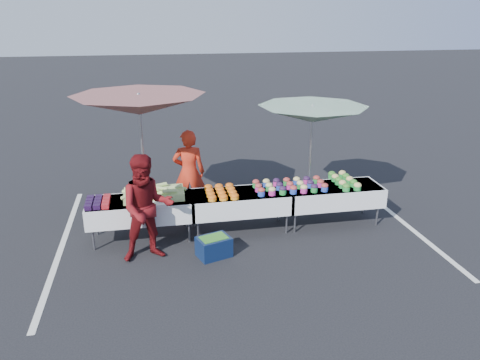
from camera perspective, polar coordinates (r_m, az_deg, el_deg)
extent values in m
plane|color=black|center=(8.87, 0.00, -6.09)|extent=(80.00, 80.00, 0.00)
cube|color=silver|center=(8.90, -20.85, -7.40)|extent=(0.10, 5.00, 0.00)
cube|color=silver|center=(9.94, 18.48, -4.23)|extent=(0.10, 5.00, 0.00)
cube|color=white|center=(8.45, -12.08, -2.51)|extent=(1.80, 0.75, 0.04)
cube|color=white|center=(8.51, -12.01, -3.51)|extent=(1.86, 0.81, 0.36)
cylinder|color=slate|center=(8.46, -17.43, -6.96)|extent=(0.04, 0.04, 0.39)
cylinder|color=slate|center=(8.99, -17.07, -5.29)|extent=(0.04, 0.04, 0.39)
cylinder|color=slate|center=(8.41, -6.22, -6.27)|extent=(0.04, 0.04, 0.39)
cylinder|color=slate|center=(8.94, -6.56, -4.64)|extent=(0.04, 0.04, 0.39)
cube|color=white|center=(8.58, 0.00, -1.70)|extent=(1.80, 0.75, 0.04)
cube|color=white|center=(8.64, 0.00, -2.68)|extent=(1.86, 0.81, 0.36)
cylinder|color=slate|center=(8.42, -5.13, -6.19)|extent=(0.04, 0.04, 0.39)
cylinder|color=slate|center=(8.95, -5.54, -4.57)|extent=(0.04, 0.04, 0.39)
cylinder|color=slate|center=(8.71, 5.70, -5.29)|extent=(0.04, 0.04, 0.39)
cylinder|color=slate|center=(9.23, 4.66, -3.77)|extent=(0.04, 0.04, 0.39)
cube|color=white|center=(9.07, 11.23, -0.87)|extent=(1.80, 0.75, 0.04)
cube|color=white|center=(9.13, 11.16, -1.81)|extent=(1.86, 0.81, 0.36)
cylinder|color=slate|center=(8.76, 6.71, -5.19)|extent=(0.04, 0.04, 0.39)
cylinder|color=slate|center=(9.27, 5.62, -3.69)|extent=(0.04, 0.04, 0.39)
cylinder|color=slate|center=(9.36, 16.36, -4.21)|extent=(0.04, 0.04, 0.39)
cylinder|color=slate|center=(9.84, 14.83, -2.86)|extent=(0.04, 0.04, 0.39)
cube|color=black|center=(8.25, -18.04, -3.19)|extent=(0.12, 0.12, 0.08)
cube|color=black|center=(8.38, -17.94, -2.82)|extent=(0.12, 0.12, 0.08)
cube|color=black|center=(8.50, -17.84, -2.46)|extent=(0.12, 0.12, 0.08)
cube|color=black|center=(8.63, -17.75, -2.12)|extent=(0.12, 0.12, 0.08)
cube|color=black|center=(8.23, -17.07, -3.13)|extent=(0.12, 0.12, 0.08)
cube|color=black|center=(8.36, -16.99, -2.76)|extent=(0.12, 0.12, 0.08)
cube|color=black|center=(8.49, -16.90, -2.41)|extent=(0.12, 0.12, 0.08)
cube|color=black|center=(8.62, -16.82, -2.06)|extent=(0.12, 0.12, 0.08)
cube|color=maroon|center=(8.21, -16.10, -3.07)|extent=(0.12, 0.12, 0.08)
cube|color=maroon|center=(8.34, -16.03, -2.71)|extent=(0.12, 0.12, 0.08)
cube|color=maroon|center=(8.47, -15.96, -2.35)|extent=(0.12, 0.12, 0.08)
cube|color=maroon|center=(8.60, -15.90, -2.00)|extent=(0.12, 0.12, 0.08)
cube|color=#A0CC69|center=(8.46, -10.44, -1.71)|extent=(1.05, 0.55, 0.14)
cylinder|color=#A0CC69|center=(8.59, -8.44, -1.00)|extent=(0.27, 0.09, 0.10)
cylinder|color=#A0CC69|center=(8.47, -13.05, -1.11)|extent=(0.27, 0.14, 0.07)
cylinder|color=#A0CC69|center=(8.30, -9.71, -0.98)|extent=(0.27, 0.14, 0.09)
cylinder|color=#A0CC69|center=(8.48, -13.33, -1.51)|extent=(0.27, 0.15, 0.10)
cylinder|color=#A0CC69|center=(8.37, -11.68, -1.33)|extent=(0.27, 0.15, 0.08)
cylinder|color=#A0CC69|center=(8.45, -10.75, -0.86)|extent=(0.27, 0.10, 0.10)
cylinder|color=#A0CC69|center=(8.34, -10.74, -1.17)|extent=(0.27, 0.07, 0.08)
cylinder|color=#A0CC69|center=(8.26, -11.35, -1.75)|extent=(0.27, 0.14, 0.09)
cylinder|color=#A0CC69|center=(8.61, -11.57, -0.69)|extent=(0.27, 0.12, 0.08)
cylinder|color=#A0CC69|center=(8.54, -7.42, -0.98)|extent=(0.27, 0.16, 0.08)
cylinder|color=#A0CC69|center=(8.39, -12.61, -1.29)|extent=(0.27, 0.11, 0.07)
cylinder|color=#A0CC69|center=(8.23, -11.02, -2.11)|extent=(0.27, 0.10, 0.07)
cylinder|color=#A0CC69|center=(8.55, -9.78, -0.62)|extent=(0.27, 0.12, 0.08)
cylinder|color=#A0CC69|center=(8.23, -13.45, -1.97)|extent=(0.27, 0.15, 0.08)
cylinder|color=#A0CC69|center=(8.46, -12.80, -1.01)|extent=(0.27, 0.10, 0.08)
cylinder|color=#A0CC69|center=(8.38, -9.04, -1.22)|extent=(0.27, 0.16, 0.10)
cylinder|color=#A0CC69|center=(8.34, -12.41, -1.08)|extent=(0.27, 0.12, 0.09)
cylinder|color=#A0CC69|center=(8.20, -8.56, -1.33)|extent=(0.27, 0.09, 0.07)
cylinder|color=#A0CC69|center=(8.25, -8.11, -1.67)|extent=(0.27, 0.10, 0.09)
cylinder|color=#A0CC69|center=(8.32, -8.74, -1.64)|extent=(0.27, 0.12, 0.09)
cylinder|color=#A0CC69|center=(8.66, -9.83, -0.90)|extent=(0.27, 0.10, 0.08)
cylinder|color=#A0CC69|center=(8.41, -7.92, -0.91)|extent=(0.27, 0.14, 0.10)
cylinder|color=#A0CC69|center=(8.64, -8.41, -0.87)|extent=(0.27, 0.12, 0.07)
cube|color=white|center=(8.15, -10.01, -2.87)|extent=(0.30, 0.25, 0.05)
cylinder|color=orange|center=(8.22, -3.39, -2.37)|extent=(0.15, 0.15, 0.05)
ellipsoid|color=#D9530C|center=(8.21, -3.40, -2.11)|extent=(0.15, 0.15, 0.08)
cylinder|color=orange|center=(8.39, -3.56, -1.92)|extent=(0.15, 0.15, 0.05)
ellipsoid|color=#D9530C|center=(8.38, -3.57, -1.66)|extent=(0.15, 0.15, 0.08)
cylinder|color=orange|center=(8.56, -3.72, -1.48)|extent=(0.15, 0.15, 0.05)
ellipsoid|color=#D9530C|center=(8.54, -3.73, -1.23)|extent=(0.15, 0.15, 0.08)
cylinder|color=orange|center=(8.72, -3.88, -1.06)|extent=(0.15, 0.15, 0.05)
ellipsoid|color=#D9530C|center=(8.71, -3.88, -0.81)|extent=(0.15, 0.15, 0.08)
cylinder|color=orange|center=(8.25, -2.02, -2.27)|extent=(0.15, 0.15, 0.05)
ellipsoid|color=#D9530C|center=(8.24, -2.02, -2.02)|extent=(0.15, 0.15, 0.08)
cylinder|color=orange|center=(8.42, -2.21, -1.82)|extent=(0.15, 0.15, 0.05)
ellipsoid|color=#D9530C|center=(8.40, -2.21, -1.57)|extent=(0.15, 0.15, 0.08)
cylinder|color=orange|center=(8.58, -2.40, -1.39)|extent=(0.15, 0.15, 0.05)
ellipsoid|color=#D9530C|center=(8.57, -2.40, -1.14)|extent=(0.15, 0.15, 0.08)
cylinder|color=orange|center=(8.75, -2.58, -0.97)|extent=(0.15, 0.15, 0.05)
ellipsoid|color=#D9530C|center=(8.73, -2.58, -0.72)|extent=(0.15, 0.15, 0.08)
cylinder|color=orange|center=(8.28, -0.65, -2.18)|extent=(0.15, 0.15, 0.05)
ellipsoid|color=#D9530C|center=(8.27, -0.65, -1.92)|extent=(0.15, 0.15, 0.08)
cylinder|color=orange|center=(8.45, -0.87, -1.73)|extent=(0.15, 0.15, 0.05)
ellipsoid|color=#D9530C|center=(8.43, -0.87, -1.47)|extent=(0.15, 0.15, 0.08)
cylinder|color=orange|center=(8.61, -1.08, -1.30)|extent=(0.15, 0.15, 0.05)
ellipsoid|color=#D9530C|center=(8.60, -1.08, -1.05)|extent=(0.15, 0.15, 0.08)
cylinder|color=orange|center=(8.78, -1.29, -0.88)|extent=(0.15, 0.15, 0.05)
ellipsoid|color=#D9530C|center=(8.76, -1.29, -0.64)|extent=(0.15, 0.15, 0.08)
cylinder|color=#2745B7|center=(8.42, 2.62, -1.62)|extent=(0.13, 0.13, 0.10)
ellipsoid|color=#91381F|center=(8.40, 2.63, -1.24)|extent=(0.14, 0.14, 0.10)
cylinder|color=#CA2B90|center=(8.62, 2.28, -1.10)|extent=(0.13, 0.13, 0.10)
ellipsoid|color=#91381F|center=(8.60, 2.29, -0.73)|extent=(0.14, 0.14, 0.10)
cylinder|color=#228B37|center=(8.82, 1.96, -0.60)|extent=(0.13, 0.13, 0.10)
ellipsoid|color=#91381F|center=(8.80, 1.96, -0.24)|extent=(0.14, 0.14, 0.10)
cylinder|color=#CA2B90|center=(8.47, 3.94, -1.53)|extent=(0.13, 0.13, 0.10)
ellipsoid|color=tan|center=(8.45, 3.95, -1.15)|extent=(0.14, 0.14, 0.10)
cylinder|color=#228B37|center=(8.67, 3.57, -1.01)|extent=(0.13, 0.13, 0.10)
ellipsoid|color=tan|center=(8.65, 3.58, -0.64)|extent=(0.14, 0.14, 0.10)
cylinder|color=#2745B7|center=(8.87, 3.22, -0.52)|extent=(0.13, 0.13, 0.10)
ellipsoid|color=tan|center=(8.85, 3.23, -0.15)|extent=(0.14, 0.14, 0.10)
cylinder|color=#228B37|center=(8.52, 5.24, -1.43)|extent=(0.13, 0.13, 0.10)
ellipsoid|color=#291333|center=(8.50, 5.25, -1.05)|extent=(0.14, 0.14, 0.10)
cylinder|color=#2745B7|center=(8.72, 4.84, -0.92)|extent=(0.13, 0.13, 0.10)
ellipsoid|color=#291333|center=(8.70, 4.86, -0.55)|extent=(0.14, 0.14, 0.10)
cylinder|color=#CA2B90|center=(8.92, 4.46, -0.43)|extent=(0.13, 0.13, 0.10)
ellipsoid|color=#291333|center=(8.90, 4.47, -0.07)|extent=(0.14, 0.14, 0.10)
cylinder|color=#2745B7|center=(8.58, 6.53, -1.34)|extent=(0.13, 0.13, 0.10)
ellipsoid|color=#91381F|center=(8.56, 6.54, -0.96)|extent=(0.14, 0.14, 0.10)
cylinder|color=#CA2B90|center=(8.77, 6.10, -0.83)|extent=(0.13, 0.13, 0.10)
ellipsoid|color=#91381F|center=(8.75, 6.12, -0.46)|extent=(0.14, 0.14, 0.10)
cylinder|color=#228B37|center=(8.97, 5.70, -0.34)|extent=(0.13, 0.13, 0.10)
ellipsoid|color=#91381F|center=(8.95, 5.71, 0.02)|extent=(0.14, 0.14, 0.10)
cylinder|color=#CA2B90|center=(8.64, 7.79, -1.24)|extent=(0.13, 0.13, 0.10)
ellipsoid|color=tan|center=(8.62, 7.81, -0.87)|extent=(0.14, 0.14, 0.10)
cylinder|color=#228B37|center=(8.83, 7.34, -0.74)|extent=(0.13, 0.13, 0.10)
ellipsoid|color=tan|center=(8.81, 7.36, -0.37)|extent=(0.14, 0.14, 0.10)
cylinder|color=#2745B7|center=(9.03, 6.91, -0.26)|extent=(0.13, 0.13, 0.10)
ellipsoid|color=tan|center=(9.01, 6.93, 0.10)|extent=(0.14, 0.14, 0.10)
cylinder|color=#228B37|center=(8.70, 9.04, -1.15)|extent=(0.13, 0.13, 0.10)
ellipsoid|color=#291333|center=(8.68, 9.06, -0.78)|extent=(0.14, 0.14, 0.10)
cylinder|color=#2745B7|center=(8.89, 8.57, -0.65)|extent=(0.13, 0.13, 0.10)
ellipsoid|color=#291333|center=(8.87, 8.59, -0.29)|extent=(0.14, 0.14, 0.10)
cylinder|color=#CA2B90|center=(9.09, 8.12, -0.18)|extent=(0.13, 0.13, 0.10)
ellipsoid|color=#291333|center=(9.07, 8.13, 0.18)|extent=(0.14, 0.14, 0.10)
cylinder|color=#2745B7|center=(8.77, 10.27, -1.05)|extent=(0.13, 0.13, 0.10)
ellipsoid|color=#91381F|center=(8.75, 10.30, -0.69)|extent=(0.14, 0.14, 0.10)
cylinder|color=#CA2B90|center=(8.96, 9.78, -0.56)|extent=(0.13, 0.13, 0.10)
ellipsoid|color=#91381F|center=(8.94, 9.80, -0.20)|extent=(0.14, 0.14, 0.10)
cylinder|color=#228B37|center=(9.15, 9.30, -0.10)|extent=(0.13, 0.13, 0.10)
ellipsoid|color=#91381F|center=(9.13, 9.32, 0.26)|extent=(0.14, 0.14, 0.10)
cylinder|color=#228B37|center=(8.87, 12.82, -1.06)|extent=(0.14, 0.14, 0.08)
ellipsoid|color=#2F7F22|center=(8.85, 12.84, -0.73)|extent=(0.14, 0.14, 0.11)
cylinder|color=#228B37|center=(9.02, 12.37, -0.67)|extent=(0.14, 0.14, 0.08)
ellipsoid|color=#CEBA5C|center=(9.01, 12.40, -0.34)|extent=(0.14, 0.14, 0.11)
cylinder|color=#228B37|center=(9.18, 11.94, -0.28)|extent=(0.14, 0.14, 0.08)
ellipsoid|color=#2F7F22|center=(9.16, 11.96, 0.04)|extent=(0.14, 0.14, 0.11)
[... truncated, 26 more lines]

